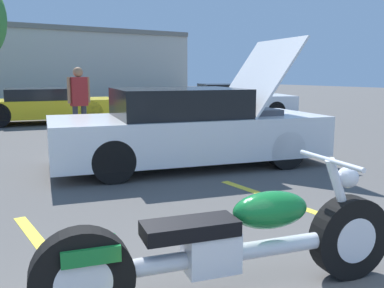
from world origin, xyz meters
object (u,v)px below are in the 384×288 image
at_px(spectator_by_show_car, 79,98).
at_px(motorcycle, 230,245).
at_px(parked_car_mid_row, 44,106).
at_px(show_car_hood_open, 189,128).
at_px(parked_car_right_row, 231,102).

bearing_deg(spectator_by_show_car, motorcycle, -101.39).
bearing_deg(parked_car_mid_row, spectator_by_show_car, -81.31).
relative_size(show_car_hood_open, spectator_by_show_car, 2.88).
height_order(parked_car_mid_row, spectator_by_show_car, spectator_by_show_car).
distance_m(motorcycle, parked_car_mid_row, 11.61).
bearing_deg(motorcycle, spectator_by_show_car, 92.49).
relative_size(parked_car_right_row, spectator_by_show_car, 2.66).
xyz_separation_m(show_car_hood_open, parked_car_right_row, (5.39, 5.56, -0.06)).
height_order(motorcycle, show_car_hood_open, show_car_hood_open).
xyz_separation_m(parked_car_mid_row, spectator_by_show_car, (-0.28, -4.15, 0.46)).
relative_size(motorcycle, parked_car_mid_row, 0.58).
bearing_deg(parked_car_right_row, parked_car_mid_row, -176.33).
relative_size(show_car_hood_open, parked_car_right_row, 1.08).
bearing_deg(parked_car_right_row, spectator_by_show_car, -137.87).
xyz_separation_m(motorcycle, parked_car_right_row, (7.56, 9.41, 0.18)).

